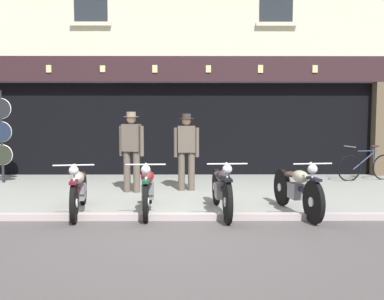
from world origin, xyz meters
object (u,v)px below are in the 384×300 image
(tyre_sign_pole, at_px, (2,133))
(advert_board_near, at_px, (239,120))
(motorcycle_left, at_px, (79,189))
(leaning_bicycle, at_px, (367,166))
(motorcycle_center_right, at_px, (297,188))
(motorcycle_center_left, at_px, (148,188))
(motorcycle_center, at_px, (222,188))
(shopkeeper_center, at_px, (186,148))
(salesman_left, at_px, (132,148))

(tyre_sign_pole, distance_m, advert_board_near, 6.28)
(motorcycle_left, xyz_separation_m, leaning_bicycle, (6.49, 3.66, -0.05))
(tyre_sign_pole, height_order, leaning_bicycle, tyre_sign_pole)
(tyre_sign_pole, bearing_deg, motorcycle_center_right, -27.55)
(advert_board_near, bearing_deg, motorcycle_center_left, -114.10)
(motorcycle_center, distance_m, shopkeeper_center, 2.34)
(motorcycle_center_right, bearing_deg, motorcycle_center, -9.80)
(motorcycle_left, bearing_deg, motorcycle_center, 170.24)
(motorcycle_center_left, relative_size, advert_board_near, 1.97)
(motorcycle_center_left, xyz_separation_m, leaning_bicycle, (5.33, 3.57, -0.05))
(salesman_left, height_order, advert_board_near, advert_board_near)
(motorcycle_left, relative_size, leaning_bicycle, 1.21)
(motorcycle_center_left, height_order, tyre_sign_pole, tyre_sign_pole)
(salesman_left, height_order, shopkeeper_center, salesman_left)
(motorcycle_left, bearing_deg, shopkeeper_center, -138.94)
(motorcycle_center, bearing_deg, motorcycle_center_left, -8.65)
(motorcycle_center_right, bearing_deg, shopkeeper_center, -57.94)
(motorcycle_center_right, distance_m, shopkeeper_center, 2.97)
(motorcycle_center, bearing_deg, tyre_sign_pole, -35.99)
(motorcycle_center_left, relative_size, leaning_bicycle, 1.24)
(motorcycle_center_right, relative_size, tyre_sign_pole, 0.88)
(motorcycle_left, relative_size, motorcycle_center_right, 1.01)
(shopkeeper_center, bearing_deg, salesman_left, 8.13)
(advert_board_near, bearing_deg, leaning_bicycle, -20.11)
(salesman_left, distance_m, leaning_bicycle, 6.14)
(tyre_sign_pole, bearing_deg, motorcycle_center, -32.61)
(advert_board_near, bearing_deg, motorcycle_center, -100.07)
(shopkeeper_center, height_order, leaning_bicycle, shopkeeper_center)
(salesman_left, height_order, leaning_bicycle, salesman_left)
(motorcycle_center_left, bearing_deg, leaning_bicycle, -149.48)
(motorcycle_center, relative_size, tyre_sign_pole, 0.91)
(tyre_sign_pole, relative_size, advert_board_near, 2.18)
(tyre_sign_pole, bearing_deg, motorcycle_left, -49.86)
(shopkeeper_center, relative_size, advert_board_near, 1.63)
(motorcycle_center_right, bearing_deg, motorcycle_center_left, -11.46)
(motorcycle_left, xyz_separation_m, salesman_left, (0.62, 1.96, 0.55))
(motorcycle_center, xyz_separation_m, tyre_sign_pole, (-5.22, 3.34, 0.82))
(motorcycle_left, xyz_separation_m, advert_board_near, (3.29, 4.84, 1.15))
(motorcycle_left, height_order, motorcycle_center_left, motorcycle_center_left)
(shopkeeper_center, xyz_separation_m, tyre_sign_pole, (-4.60, 1.14, 0.31))
(motorcycle_left, bearing_deg, motorcycle_center_right, 169.77)
(advert_board_near, bearing_deg, shopkeeper_center, -118.99)
(salesman_left, distance_m, advert_board_near, 3.97)
(salesman_left, xyz_separation_m, advert_board_near, (2.66, 2.88, 0.60))
(motorcycle_left, distance_m, motorcycle_center, 2.42)
(salesman_left, xyz_separation_m, shopkeeper_center, (1.19, 0.21, -0.02))
(motorcycle_center_left, xyz_separation_m, motorcycle_center_right, (2.52, -0.16, 0.02))
(motorcycle_center_right, relative_size, salesman_left, 1.15)
(motorcycle_center_left, distance_m, motorcycle_center, 1.27)
(motorcycle_center_left, distance_m, shopkeeper_center, 2.25)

